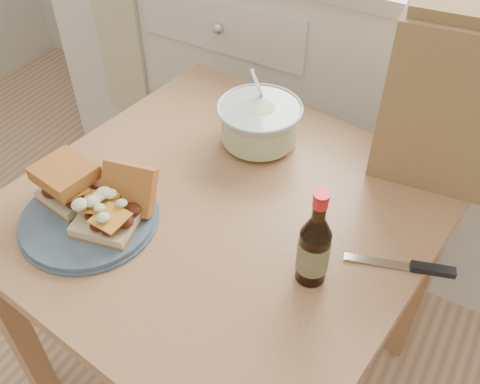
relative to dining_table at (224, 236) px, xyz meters
The scene contains 9 objects.
cabinet_run 0.89m from the dining_table, 80.57° to the left, with size 2.50×0.64×0.94m.
dining_table is the anchor object (origin of this frame).
plate 0.29m from the dining_table, 139.06° to the right, with size 0.27×0.27×0.02m, color #475D73.
sandwich_left 0.35m from the dining_table, 150.37° to the right, with size 0.12×0.12×0.08m.
sandwich_right 0.26m from the dining_table, 134.66° to the right, with size 0.14×0.18×0.10m.
coleslaw_bowl 0.27m from the dining_table, 99.02° to the left, with size 0.20×0.20×0.20m.
beer_bottle 0.31m from the dining_table, 18.49° to the right, with size 0.06×0.06×0.21m.
knife 0.42m from the dining_table, ahead, with size 0.20×0.08×0.01m.
paper_bag 0.57m from the dining_table, 44.44° to the left, with size 0.28×0.18×0.36m, color #987849.
Camera 1 is at (0.29, 0.16, 1.47)m, focal length 40.00 mm.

